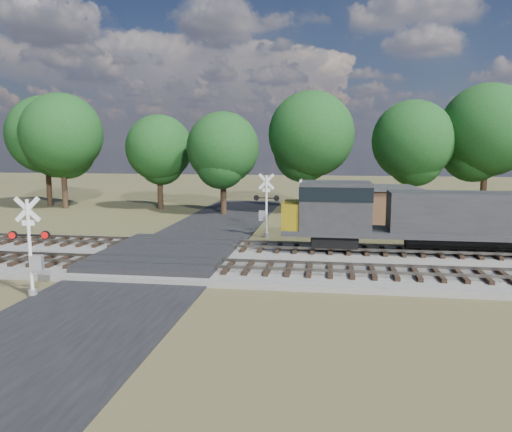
# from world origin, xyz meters

# --- Properties ---
(ground) EXTENTS (160.00, 160.00, 0.00)m
(ground) POSITION_xyz_m (0.00, 0.00, 0.00)
(ground) COLOR #4A4B28
(ground) RESTS_ON ground
(ballast_bed) EXTENTS (140.00, 10.00, 0.30)m
(ballast_bed) POSITION_xyz_m (10.00, 0.50, 0.15)
(ballast_bed) COLOR gray
(ballast_bed) RESTS_ON ground
(road) EXTENTS (7.00, 60.00, 0.08)m
(road) POSITION_xyz_m (0.00, 0.00, 0.04)
(road) COLOR black
(road) RESTS_ON ground
(crossing_panel) EXTENTS (7.00, 9.00, 0.62)m
(crossing_panel) POSITION_xyz_m (0.00, 0.50, 0.32)
(crossing_panel) COLOR #262628
(crossing_panel) RESTS_ON ground
(track_near) EXTENTS (140.00, 2.60, 0.33)m
(track_near) POSITION_xyz_m (3.12, -2.00, 0.41)
(track_near) COLOR black
(track_near) RESTS_ON ballast_bed
(track_far) EXTENTS (140.00, 2.60, 0.33)m
(track_far) POSITION_xyz_m (3.12, 3.00, 0.41)
(track_far) COLOR black
(track_far) RESTS_ON ballast_bed
(crossing_signal_near) EXTENTS (1.71, 0.45, 4.27)m
(crossing_signal_near) POSITION_xyz_m (-3.42, -6.80, 1.78)
(crossing_signal_near) COLOR silver
(crossing_signal_near) RESTS_ON ground
(crossing_signal_far) EXTENTS (1.79, 0.39, 4.45)m
(crossing_signal_far) POSITION_xyz_m (4.50, 8.22, 1.85)
(crossing_signal_far) COLOR silver
(crossing_signal_far) RESTS_ON ground
(equipment_shed) EXTENTS (5.17, 5.17, 3.23)m
(equipment_shed) POSITION_xyz_m (13.10, 13.48, 1.63)
(equipment_shed) COLOR #49341F
(equipment_shed) RESTS_ON ground
(treeline) EXTENTS (85.61, 12.42, 11.81)m
(treeline) POSITION_xyz_m (8.51, 20.77, 7.06)
(treeline) COLOR black
(treeline) RESTS_ON ground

